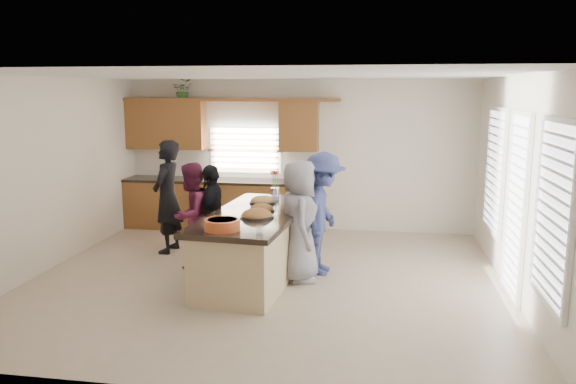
% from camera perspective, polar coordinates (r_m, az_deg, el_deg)
% --- Properties ---
extents(floor, '(6.50, 6.50, 0.00)m').
position_cam_1_polar(floor, '(7.95, -2.22, -8.85)').
color(floor, '#C1AA90').
rests_on(floor, ground).
extents(room_shell, '(6.52, 6.02, 2.81)m').
position_cam_1_polar(room_shell, '(7.54, -2.33, 4.93)').
color(room_shell, silver).
rests_on(room_shell, ground).
extents(back_cabinetry, '(4.08, 0.66, 2.46)m').
position_cam_1_polar(back_cabinetry, '(10.65, -7.07, 1.10)').
color(back_cabinetry, brown).
rests_on(back_cabinetry, ground).
extents(right_wall_glazing, '(0.06, 4.00, 2.25)m').
position_cam_1_polar(right_wall_glazing, '(7.52, 22.27, -0.15)').
color(right_wall_glazing, white).
rests_on(right_wall_glazing, ground).
extents(island, '(1.37, 2.79, 0.95)m').
position_cam_1_polar(island, '(7.86, -3.34, -5.63)').
color(island, tan).
rests_on(island, ground).
extents(platter_front, '(0.45, 0.45, 0.18)m').
position_cam_1_polar(platter_front, '(7.43, -3.18, -2.38)').
color(platter_front, black).
rests_on(platter_front, island).
extents(platter_mid, '(0.36, 0.36, 0.15)m').
position_cam_1_polar(platter_mid, '(7.82, -2.70, -1.73)').
color(platter_mid, black).
rests_on(platter_mid, island).
extents(platter_back, '(0.39, 0.39, 0.16)m').
position_cam_1_polar(platter_back, '(8.36, -2.61, -0.93)').
color(platter_back, black).
rests_on(platter_back, island).
extents(salad_bowl, '(0.43, 0.43, 0.13)m').
position_cam_1_polar(salad_bowl, '(6.79, -6.69, -3.25)').
color(salad_bowl, '#C24C23').
rests_on(salad_bowl, island).
extents(clear_cup, '(0.09, 0.09, 0.10)m').
position_cam_1_polar(clear_cup, '(6.59, -2.90, -3.85)').
color(clear_cup, white).
rests_on(clear_cup, island).
extents(plate_stack, '(0.25, 0.25, 0.05)m').
position_cam_1_polar(plate_stack, '(8.62, -1.84, -0.59)').
color(plate_stack, '#C09CE3').
rests_on(plate_stack, island).
extents(flower_vase, '(0.14, 0.14, 0.42)m').
position_cam_1_polar(flower_vase, '(8.79, -1.33, 0.84)').
color(flower_vase, silver).
rests_on(flower_vase, island).
extents(potted_plant, '(0.44, 0.41, 0.41)m').
position_cam_1_polar(potted_plant, '(10.81, -10.62, 10.15)').
color(potted_plant, '#376829').
rests_on(potted_plant, back_cabinetry).
extents(woman_left_back, '(0.46, 0.68, 1.82)m').
position_cam_1_polar(woman_left_back, '(9.25, -12.16, -0.48)').
color(woman_left_back, black).
rests_on(woman_left_back, ground).
extents(woman_left_mid, '(0.75, 0.88, 1.57)m').
position_cam_1_polar(woman_left_mid, '(8.43, -9.79, -2.34)').
color(woman_left_mid, '#5F1C39').
rests_on(woman_left_mid, ground).
extents(woman_left_front, '(0.42, 0.92, 1.53)m').
position_cam_1_polar(woman_left_front, '(8.43, -7.70, -2.39)').
color(woman_left_front, black).
rests_on(woman_left_front, ground).
extents(woman_right_back, '(0.76, 1.19, 1.75)m').
position_cam_1_polar(woman_right_back, '(8.01, 3.50, -2.19)').
color(woman_right_back, navy).
rests_on(woman_right_back, ground).
extents(woman_right_front, '(0.70, 0.92, 1.68)m').
position_cam_1_polar(woman_right_front, '(7.69, 1.16, -2.98)').
color(woman_right_front, gray).
rests_on(woman_right_front, ground).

